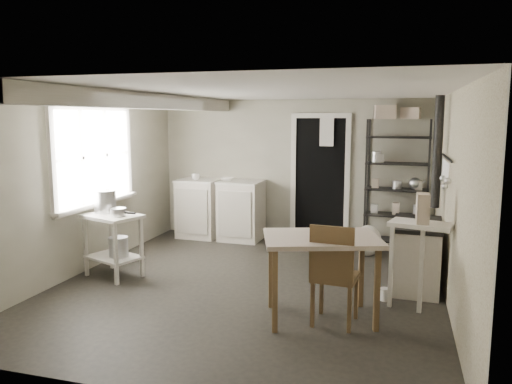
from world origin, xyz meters
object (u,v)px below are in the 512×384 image
(base_cabinets, at_px, (220,211))
(chair, at_px, (335,275))
(stockpot, at_px, (105,202))
(work_table, at_px, (321,282))
(prep_table, at_px, (113,246))
(shelf_rack, at_px, (397,188))
(flour_sack, at_px, (368,240))
(stove, at_px, (416,251))

(base_cabinets, relative_size, chair, 1.47)
(base_cabinets, bearing_deg, stockpot, -107.32)
(base_cabinets, xyz_separation_m, work_table, (2.15, -2.93, -0.08))
(stockpot, height_order, chair, stockpot)
(prep_table, xyz_separation_m, chair, (2.89, -0.69, 0.08))
(work_table, bearing_deg, base_cabinets, 126.25)
(prep_table, distance_m, shelf_rack, 4.23)
(base_cabinets, bearing_deg, flour_sack, -8.66)
(base_cabinets, distance_m, chair, 3.78)
(work_table, distance_m, chair, 0.20)
(chair, bearing_deg, stove, 64.65)
(base_cabinets, xyz_separation_m, shelf_rack, (2.83, 0.12, 0.49))
(stockpot, bearing_deg, shelf_rack, 33.06)
(stockpot, bearing_deg, work_table, -14.00)
(prep_table, relative_size, flour_sack, 1.75)
(chair, bearing_deg, flour_sack, 91.69)
(prep_table, bearing_deg, base_cabinets, 75.60)
(work_table, bearing_deg, stockpot, 166.00)
(stockpot, distance_m, stove, 3.91)
(stockpot, bearing_deg, prep_table, -32.68)
(prep_table, xyz_separation_m, work_table, (2.74, -0.62, -0.02))
(base_cabinets, xyz_separation_m, stove, (3.09, -1.66, -0.02))
(prep_table, distance_m, stove, 3.74)
(prep_table, distance_m, stockpot, 0.57)
(work_table, xyz_separation_m, flour_sack, (0.31, 2.49, -0.14))
(base_cabinets, xyz_separation_m, chair, (2.30, -3.00, 0.02))
(work_table, bearing_deg, prep_table, 167.25)
(base_cabinets, height_order, chair, chair)
(stockpot, distance_m, base_cabinets, 2.38)
(chair, bearing_deg, work_table, 160.69)
(work_table, height_order, flour_sack, work_table)
(stove, distance_m, flour_sack, 1.39)
(prep_table, distance_m, work_table, 2.81)
(prep_table, distance_m, flour_sack, 3.58)
(work_table, bearing_deg, shelf_rack, 77.49)
(prep_table, bearing_deg, stockpot, 147.32)
(shelf_rack, height_order, flour_sack, shelf_rack)
(shelf_rack, xyz_separation_m, stove, (0.26, -1.79, -0.51))
(flour_sack, bearing_deg, prep_table, -148.53)
(prep_table, xyz_separation_m, stove, (3.68, 0.65, 0.04))
(base_cabinets, distance_m, work_table, 3.63)
(base_cabinets, bearing_deg, prep_table, -102.84)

